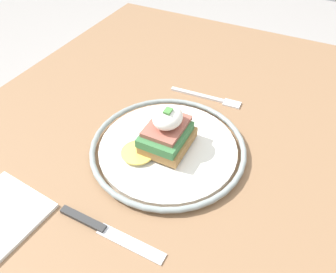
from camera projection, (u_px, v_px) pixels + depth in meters
name	position (u px, v px, depth m)	size (l,w,h in m)	color
dining_table	(182.00, 180.00, 0.68)	(1.06, 0.90, 0.73)	#846042
plate	(168.00, 147.00, 0.59)	(0.28, 0.28, 0.02)	silver
sandwich	(166.00, 132.00, 0.57)	(0.12, 0.10, 0.08)	#9E703D
fork	(209.00, 98.00, 0.71)	(0.02, 0.16, 0.00)	silver
knife	(102.00, 229.00, 0.48)	(0.02, 0.18, 0.01)	#2D2D2D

